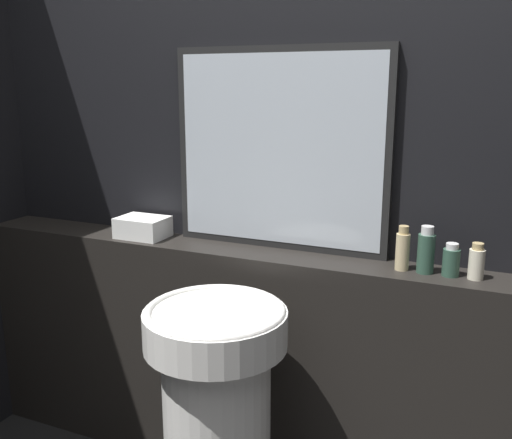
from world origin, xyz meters
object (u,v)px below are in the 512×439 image
(conditioner_bottle, at_px, (426,251))
(shampoo_bottle, at_px, (403,250))
(towel_stack, at_px, (143,227))
(pedestal_sink, at_px, (217,422))
(mirror, at_px, (279,150))
(body_wash_bottle, at_px, (477,263))
(lotion_bottle, at_px, (451,261))

(conditioner_bottle, bearing_deg, shampoo_bottle, 180.00)
(conditioner_bottle, bearing_deg, towel_stack, 180.00)
(towel_stack, height_order, shampoo_bottle, shampoo_bottle)
(pedestal_sink, distance_m, mirror, 0.94)
(mirror, bearing_deg, body_wash_bottle, -6.73)
(mirror, distance_m, conditioner_bottle, 0.62)
(mirror, xyz_separation_m, towel_stack, (-0.55, -0.08, -0.32))
(mirror, relative_size, conditioner_bottle, 5.24)
(pedestal_sink, distance_m, shampoo_bottle, 0.81)
(shampoo_bottle, height_order, lotion_bottle, shampoo_bottle)
(pedestal_sink, bearing_deg, towel_stack, 142.89)
(pedestal_sink, height_order, lotion_bottle, lotion_bottle)
(mirror, bearing_deg, lotion_bottle, -7.54)
(mirror, relative_size, lotion_bottle, 7.59)
(mirror, xyz_separation_m, lotion_bottle, (0.62, -0.08, -0.31))
(pedestal_sink, distance_m, towel_stack, 0.83)
(pedestal_sink, relative_size, body_wash_bottle, 7.36)
(mirror, distance_m, shampoo_bottle, 0.56)
(mirror, xyz_separation_m, conditioner_bottle, (0.54, -0.08, -0.29))
(pedestal_sink, height_order, mirror, mirror)
(shampoo_bottle, height_order, conditioner_bottle, conditioner_bottle)
(pedestal_sink, bearing_deg, body_wash_bottle, 29.95)
(towel_stack, height_order, conditioner_bottle, conditioner_bottle)
(lotion_bottle, bearing_deg, shampoo_bottle, 180.00)
(towel_stack, height_order, body_wash_bottle, body_wash_bottle)
(conditioner_bottle, height_order, body_wash_bottle, conditioner_bottle)
(pedestal_sink, relative_size, lotion_bottle, 8.00)
(towel_stack, xyz_separation_m, conditioner_bottle, (1.09, 0.00, 0.03))
(mirror, distance_m, lotion_bottle, 0.70)
(conditioner_bottle, relative_size, lotion_bottle, 1.45)
(lotion_bottle, xyz_separation_m, body_wash_bottle, (0.07, 0.00, 0.00))
(body_wash_bottle, bearing_deg, pedestal_sink, -150.05)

